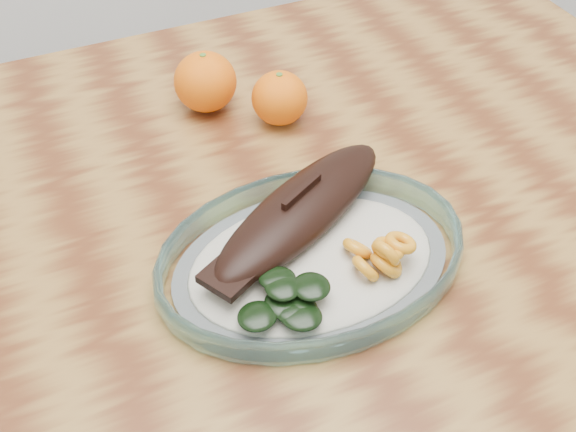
{
  "coord_description": "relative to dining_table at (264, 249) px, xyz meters",
  "views": [
    {
      "loc": [
        -0.22,
        -0.58,
        1.3
      ],
      "look_at": [
        0.0,
        -0.07,
        0.77
      ],
      "focal_mm": 45.0,
      "sensor_mm": 36.0,
      "label": 1
    }
  ],
  "objects": [
    {
      "name": "orange_left",
      "position": [
        -0.0,
        0.18,
        0.14
      ],
      "size": [
        0.08,
        0.08,
        0.08
      ],
      "primitive_type": "sphere",
      "color": "#FE6205",
      "rests_on": "dining_table"
    },
    {
      "name": "dining_table",
      "position": [
        0.0,
        0.0,
        0.0
      ],
      "size": [
        1.2,
        0.8,
        0.75
      ],
      "color": "#5A2D15",
      "rests_on": "ground"
    },
    {
      "name": "plated_meal",
      "position": [
        0.0,
        -0.13,
        0.12
      ],
      "size": [
        0.59,
        0.58,
        0.08
      ],
      "rotation": [
        0.0,
        0.0,
        -0.02
      ],
      "color": "white",
      "rests_on": "dining_table"
    },
    {
      "name": "orange_right",
      "position": [
        0.07,
        0.11,
        0.13
      ],
      "size": [
        0.07,
        0.07,
        0.07
      ],
      "primitive_type": "sphere",
      "color": "#FE6205",
      "rests_on": "dining_table"
    }
  ]
}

